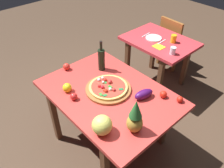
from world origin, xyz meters
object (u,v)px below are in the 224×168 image
(drinking_glass_juice, at_px, (174,39))
(pizza_board, at_px, (108,89))
(background_table, at_px, (159,48))
(melon, at_px, (102,125))
(pizza, at_px, (108,87))
(display_table, at_px, (109,98))
(tomato_by_bottle, at_px, (74,97))
(knife_utensil, at_px, (162,42))
(tomato_near_board, at_px, (180,99))
(bell_pepper, at_px, (67,88))
(wine_bottle, at_px, (101,59))
(fork_utensil, at_px, (146,35))
(drinking_glass_water, at_px, (173,51))
(eggplant, at_px, (144,94))
(dining_chair, at_px, (173,40))
(napkin_folded, at_px, (159,47))
(dinner_plate, at_px, (154,38))
(pineapple_left, at_px, (135,118))
(tomato_at_corner, at_px, (163,94))
(tomato_beside_pepper, at_px, (67,67))

(drinking_glass_juice, bearing_deg, pizza_board, -82.84)
(background_table, bearing_deg, melon, -66.78)
(background_table, xyz_separation_m, pizza, (0.32, -1.22, 0.16))
(display_table, distance_m, background_table, 1.29)
(tomato_by_bottle, distance_m, knife_utensil, 1.53)
(background_table, xyz_separation_m, tomato_near_board, (0.90, -0.84, 0.16))
(pizza_board, xyz_separation_m, pizza, (-0.00, -0.00, 0.03))
(pizza_board, height_order, bell_pepper, bell_pepper)
(display_table, bearing_deg, tomato_by_bottle, -115.24)
(wine_bottle, bearing_deg, fork_utensil, 102.56)
(wine_bottle, height_order, drinking_glass_water, wine_bottle)
(pizza_board, xyz_separation_m, melon, (0.37, -0.39, 0.07))
(tomato_near_board, xyz_separation_m, fork_utensil, (-1.13, 0.80, -0.03))
(eggplant, bearing_deg, tomato_by_bottle, -130.11)
(bell_pepper, bearing_deg, dining_chair, 95.81)
(background_table, bearing_deg, napkin_folded, -55.31)
(drinking_glass_water, height_order, knife_utensil, drinking_glass_water)
(dining_chair, bearing_deg, display_table, 108.35)
(dinner_plate, height_order, napkin_folded, dinner_plate)
(display_table, bearing_deg, pizza, 152.86)
(pineapple_left, height_order, tomato_at_corner, pineapple_left)
(pizza, bearing_deg, napkin_folded, 101.14)
(drinking_glass_juice, bearing_deg, wine_bottle, -98.13)
(eggplant, height_order, tomato_near_board, eggplant)
(melon, relative_size, tomato_by_bottle, 2.40)
(pizza_board, xyz_separation_m, knife_utensil, (-0.27, 1.19, -0.01))
(wine_bottle, xyz_separation_m, fork_utensil, (-0.22, 1.01, -0.13))
(eggplant, relative_size, tomato_by_bottle, 2.85)
(pizza_board, distance_m, tomato_beside_pepper, 0.59)
(display_table, bearing_deg, melon, -47.74)
(wine_bottle, height_order, tomato_beside_pepper, wine_bottle)
(drinking_glass_juice, bearing_deg, dinner_plate, -155.52)
(knife_utensil, relative_size, napkin_folded, 1.29)
(fork_utensil, xyz_separation_m, knife_utensil, (0.28, 0.00, 0.00))
(pizza_board, xyz_separation_m, wine_bottle, (-0.32, 0.19, 0.12))
(eggplant, bearing_deg, bell_pepper, -139.36)
(melon, bearing_deg, pizza_board, 133.46)
(melon, height_order, drinking_glass_water, melon)
(background_table, relative_size, tomato_near_board, 15.13)
(drinking_glass_water, height_order, napkin_folded, drinking_glass_water)
(tomato_near_board, bearing_deg, wine_bottle, -167.41)
(pineapple_left, bearing_deg, display_table, 162.06)
(pizza_board, distance_m, pineapple_left, 0.57)
(pizza, bearing_deg, tomato_at_corner, 36.53)
(fork_utensil, bearing_deg, knife_utensil, -5.40)
(display_table, bearing_deg, tomato_near_board, 36.58)
(drinking_glass_water, bearing_deg, napkin_folded, 176.40)
(wine_bottle, height_order, melon, wine_bottle)
(melon, height_order, tomato_at_corner, melon)
(wine_bottle, bearing_deg, melon, -39.69)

